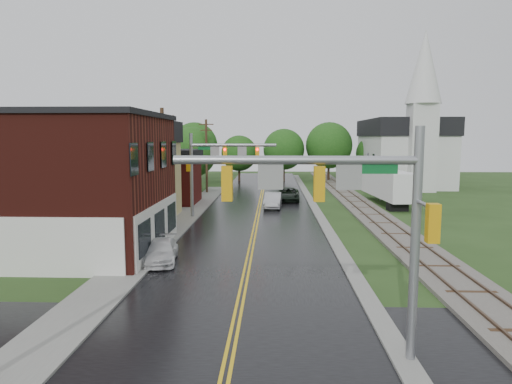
# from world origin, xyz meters

# --- Properties ---
(main_road) EXTENTS (10.00, 90.00, 0.02)m
(main_road) POSITION_xyz_m (0.00, 30.00, 0.00)
(main_road) COLOR black
(main_road) RESTS_ON ground
(cross_road) EXTENTS (60.00, 9.00, 0.02)m
(cross_road) POSITION_xyz_m (0.00, 2.00, 0.00)
(cross_road) COLOR black
(cross_road) RESTS_ON ground
(curb_right) EXTENTS (0.80, 70.00, 0.12)m
(curb_right) POSITION_xyz_m (5.40, 35.00, 0.00)
(curb_right) COLOR gray
(curb_right) RESTS_ON ground
(sidewalk_left) EXTENTS (2.40, 50.00, 0.12)m
(sidewalk_left) POSITION_xyz_m (-6.20, 25.00, 0.00)
(sidewalk_left) COLOR gray
(sidewalk_left) RESTS_ON ground
(brick_building) EXTENTS (14.30, 10.30, 8.30)m
(brick_building) POSITION_xyz_m (-12.48, 15.00, 4.15)
(brick_building) COLOR #47150F
(brick_building) RESTS_ON ground
(yellow_house) EXTENTS (8.00, 7.00, 6.40)m
(yellow_house) POSITION_xyz_m (-11.00, 26.00, 3.20)
(yellow_house) COLOR tan
(yellow_house) RESTS_ON ground
(darkred_building) EXTENTS (7.00, 6.00, 4.40)m
(darkred_building) POSITION_xyz_m (-10.00, 35.00, 2.20)
(darkred_building) COLOR #3F0F0C
(darkred_building) RESTS_ON ground
(church) EXTENTS (10.40, 18.40, 20.00)m
(church) POSITION_xyz_m (20.00, 53.74, 5.83)
(church) COLOR silver
(church) RESTS_ON ground
(railroad) EXTENTS (3.20, 80.00, 0.30)m
(railroad) POSITION_xyz_m (10.00, 35.00, 0.11)
(railroad) COLOR #59544C
(railroad) RESTS_ON ground
(traffic_signal_near) EXTENTS (7.34, 0.30, 7.20)m
(traffic_signal_near) POSITION_xyz_m (3.47, 2.00, 4.97)
(traffic_signal_near) COLOR gray
(traffic_signal_near) RESTS_ON ground
(traffic_signal_far) EXTENTS (7.34, 0.43, 7.20)m
(traffic_signal_far) POSITION_xyz_m (-3.47, 27.00, 4.97)
(traffic_signal_far) COLOR gray
(traffic_signal_far) RESTS_ON ground
(utility_pole_b) EXTENTS (1.80, 0.28, 9.00)m
(utility_pole_b) POSITION_xyz_m (-6.80, 22.00, 4.72)
(utility_pole_b) COLOR #382616
(utility_pole_b) RESTS_ON ground
(utility_pole_c) EXTENTS (1.80, 0.28, 9.00)m
(utility_pole_c) POSITION_xyz_m (-6.80, 44.00, 4.72)
(utility_pole_c) COLOR #382616
(utility_pole_c) RESTS_ON ground
(tree_left_b) EXTENTS (7.60, 7.60, 9.69)m
(tree_left_b) POSITION_xyz_m (-17.85, 31.90, 5.72)
(tree_left_b) COLOR black
(tree_left_b) RESTS_ON ground
(tree_left_c) EXTENTS (6.00, 6.00, 7.65)m
(tree_left_c) POSITION_xyz_m (-13.85, 39.90, 4.51)
(tree_left_c) COLOR black
(tree_left_c) RESTS_ON ground
(tree_left_e) EXTENTS (6.40, 6.40, 8.16)m
(tree_left_e) POSITION_xyz_m (-8.85, 45.90, 4.81)
(tree_left_e) COLOR black
(tree_left_e) RESTS_ON ground
(suv_dark) EXTENTS (2.55, 5.18, 1.41)m
(suv_dark) POSITION_xyz_m (2.99, 37.23, 0.71)
(suv_dark) COLOR black
(suv_dark) RESTS_ON ground
(sedan_silver) EXTENTS (1.85, 4.60, 1.49)m
(sedan_silver) POSITION_xyz_m (1.35, 32.37, 0.74)
(sedan_silver) COLOR #A9A9AE
(sedan_silver) RESTS_ON ground
(pickup_white) EXTENTS (2.24, 4.33, 1.20)m
(pickup_white) POSITION_xyz_m (-4.80, 12.88, 0.60)
(pickup_white) COLOR silver
(pickup_white) RESTS_ON ground
(semi_trailer) EXTENTS (3.08, 11.06, 3.53)m
(semi_trailer) POSITION_xyz_m (13.01, 35.28, 2.12)
(semi_trailer) COLOR black
(semi_trailer) RESTS_ON ground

